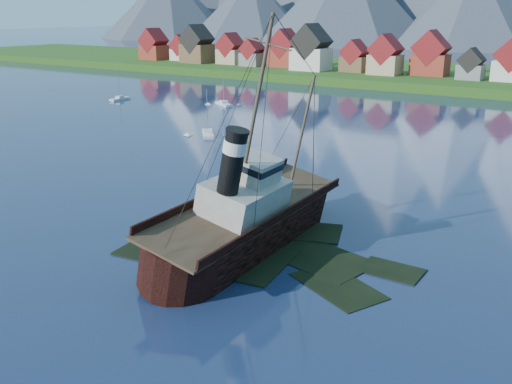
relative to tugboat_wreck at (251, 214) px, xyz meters
The scene contains 8 objects.
ground 4.84m from the tugboat_wreck, 77.77° to the right, with size 1400.00×1400.00×0.00m, color #192646.
shoal 4.63m from the tugboat_wreck, 27.17° to the right, with size 31.71×21.24×1.14m.
seawall 128.60m from the tugboat_wreck, 89.67° to the left, with size 600.00×2.50×2.00m, color #3F3D38.
town 152.33m from the tugboat_wreck, 102.28° to the left, with size 250.96×16.69×17.30m.
tugboat_wreck is the anchor object (origin of this frame).
sailboat_a 57.86m from the tugboat_wreck, 133.05° to the left, with size 6.90×7.53×9.99m.
sailboat_b 112.46m from the tugboat_wreck, 143.78° to the left, with size 2.19×6.97×9.96m.
sailboat_c 96.53m from the tugboat_wreck, 128.51° to the left, with size 7.85×5.84×10.28m.
Camera 1 is at (32.31, -45.40, 24.74)m, focal length 40.00 mm.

